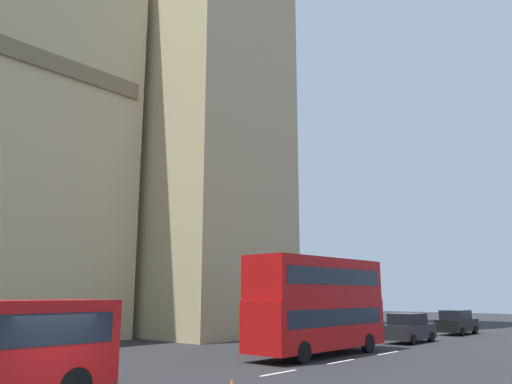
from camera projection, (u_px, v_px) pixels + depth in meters
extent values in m
cube|color=silver|center=(279.00, 373.00, 19.90)|extent=(2.20, 0.16, 0.01)
cube|color=silver|center=(341.00, 362.00, 23.26)|extent=(2.20, 0.16, 0.01)
cube|color=silver|center=(388.00, 353.00, 26.62)|extent=(2.20, 0.16, 0.01)
cube|color=#B20F0F|center=(319.00, 323.00, 25.70)|extent=(9.17, 2.50, 2.40)
cube|color=#1E232D|center=(318.00, 316.00, 25.77)|extent=(8.26, 2.54, 0.84)
cube|color=#B20F0F|center=(317.00, 279.00, 26.15)|extent=(8.99, 2.50, 2.10)
cube|color=#1E232D|center=(317.00, 277.00, 26.17)|extent=(8.26, 2.54, 0.84)
cylinder|color=black|center=(368.00, 343.00, 26.89)|extent=(1.00, 0.30, 1.00)
cylinder|color=black|center=(302.00, 352.00, 22.60)|extent=(1.00, 0.30, 1.00)
cube|color=black|center=(409.00, 331.00, 32.49)|extent=(4.40, 1.80, 0.90)
cube|color=black|center=(407.00, 319.00, 32.50)|extent=(2.46, 1.66, 0.70)
cylinder|color=black|center=(431.00, 337.00, 32.91)|extent=(0.64, 0.30, 0.64)
cylinder|color=black|center=(412.00, 340.00, 30.86)|extent=(0.64, 0.30, 0.64)
cube|color=black|center=(457.00, 325.00, 39.01)|extent=(4.40, 1.80, 0.90)
cube|color=black|center=(455.00, 315.00, 39.02)|extent=(2.46, 1.66, 0.70)
cylinder|color=black|center=(475.00, 330.00, 39.43)|extent=(0.64, 0.30, 0.64)
cylinder|color=black|center=(462.00, 332.00, 37.38)|extent=(0.64, 0.30, 0.64)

